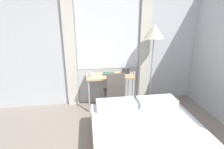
% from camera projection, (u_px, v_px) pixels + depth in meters
% --- Properties ---
extents(wall_back_with_window, '(5.44, 0.13, 2.70)m').
position_uv_depth(wall_back_with_window, '(103.00, 47.00, 3.93)').
color(wall_back_with_window, silver).
rests_on(wall_back_with_window, ground_plane).
extents(desk, '(1.03, 0.46, 0.78)m').
position_uv_depth(desk, '(110.00, 79.00, 3.88)').
color(desk, tan).
rests_on(desk, ground_plane).
extents(desk_chair, '(0.42, 0.42, 0.92)m').
position_uv_depth(desk_chair, '(115.00, 90.00, 3.75)').
color(desk_chair, '#59514C').
rests_on(desk_chair, ground_plane).
extents(standing_lamp, '(0.43, 0.43, 1.87)m').
position_uv_depth(standing_lamp, '(154.00, 35.00, 3.64)').
color(standing_lamp, '#4C4C51').
rests_on(standing_lamp, ground_plane).
extents(telephone, '(0.16, 0.17, 0.10)m').
position_uv_depth(telephone, '(126.00, 71.00, 3.98)').
color(telephone, '#2D2D2D').
rests_on(telephone, desk).
extents(book, '(0.28, 0.21, 0.02)m').
position_uv_depth(book, '(109.00, 74.00, 3.89)').
color(book, '#33664C').
rests_on(book, desk).
extents(mug, '(0.08, 0.08, 0.10)m').
position_uv_depth(mug, '(92.00, 75.00, 3.72)').
color(mug, white).
rests_on(mug, desk).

